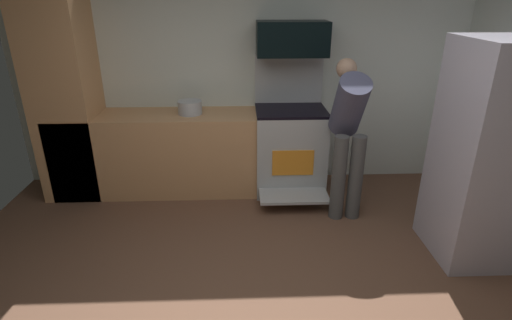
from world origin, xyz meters
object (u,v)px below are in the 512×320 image
(stock_pot, at_px, (190,107))
(oven_range, at_px, (289,147))
(person_cook, at_px, (348,128))
(microwave, at_px, (292,39))
(refrigerator, at_px, (501,155))

(stock_pot, bearing_deg, oven_range, -0.71)
(stock_pot, bearing_deg, person_cook, -20.09)
(person_cook, height_order, stock_pot, person_cook)
(oven_range, relative_size, microwave, 2.02)
(refrigerator, bearing_deg, stock_pot, 153.49)
(microwave, height_order, person_cook, microwave)
(oven_range, distance_m, person_cook, 0.85)
(refrigerator, relative_size, stock_pot, 7.08)
(microwave, distance_m, stock_pot, 1.30)
(microwave, relative_size, refrigerator, 0.41)
(microwave, relative_size, person_cook, 0.48)
(microwave, xyz_separation_m, person_cook, (0.49, -0.66, -0.77))
(oven_range, height_order, person_cook, person_cook)
(oven_range, bearing_deg, person_cook, -49.02)
(refrigerator, bearing_deg, person_cook, 145.05)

